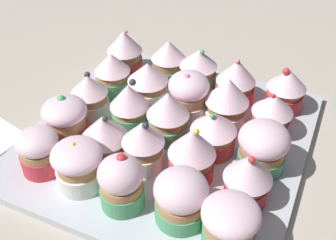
# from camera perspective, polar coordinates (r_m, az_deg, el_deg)

# --- Properties ---
(ground_plane) EXTENTS (1.80, 1.80, 0.03)m
(ground_plane) POSITION_cam_1_polar(r_m,az_deg,el_deg) (0.62, -0.00, -4.03)
(ground_plane) COLOR #B2A899
(baking_tray) EXTENTS (0.38, 0.38, 0.01)m
(baking_tray) POSITION_cam_1_polar(r_m,az_deg,el_deg) (0.61, -0.00, -2.60)
(baking_tray) COLOR silver
(baking_tray) RESTS_ON ground_plane
(cupcake_0) EXTENTS (0.06, 0.06, 0.07)m
(cupcake_0) POSITION_cam_1_polar(r_m,az_deg,el_deg) (0.66, 15.68, 4.09)
(cupcake_0) COLOR #D1333D
(cupcake_0) RESTS_ON baking_tray
(cupcake_1) EXTENTS (0.06, 0.06, 0.08)m
(cupcake_1) POSITION_cam_1_polar(r_m,az_deg,el_deg) (0.66, 9.15, 5.31)
(cupcake_1) COLOR #D1333D
(cupcake_1) RESTS_ON baking_tray
(cupcake_2) EXTENTS (0.06, 0.06, 0.07)m
(cupcake_2) POSITION_cam_1_polar(r_m,az_deg,el_deg) (0.68, 4.10, 6.96)
(cupcake_2) COLOR #4C9E6B
(cupcake_2) RESTS_ON baking_tray
(cupcake_3) EXTENTS (0.06, 0.06, 0.07)m
(cupcake_3) POSITION_cam_1_polar(r_m,az_deg,el_deg) (0.70, 0.06, 8.06)
(cupcake_3) COLOR #4C9E6B
(cupcake_3) RESTS_ON baking_tray
(cupcake_4) EXTENTS (0.06, 0.06, 0.08)m
(cupcake_4) POSITION_cam_1_polar(r_m,az_deg,el_deg) (0.72, -5.86, 9.15)
(cupcake_4) COLOR #D1333D
(cupcake_4) RESTS_ON baking_tray
(cupcake_5) EXTENTS (0.06, 0.06, 0.07)m
(cupcake_5) POSITION_cam_1_polar(r_m,az_deg,el_deg) (0.61, 13.89, 0.84)
(cupcake_5) COLOR #D1333D
(cupcake_5) RESTS_ON baking_tray
(cupcake_6) EXTENTS (0.06, 0.06, 0.08)m
(cupcake_6) POSITION_cam_1_polar(r_m,az_deg,el_deg) (0.61, 7.98, 2.58)
(cupcake_6) COLOR white
(cupcake_6) RESTS_ON baking_tray
(cupcake_7) EXTENTS (0.06, 0.06, 0.08)m
(cupcake_7) POSITION_cam_1_polar(r_m,az_deg,el_deg) (0.62, 2.77, 3.43)
(cupcake_7) COLOR white
(cupcake_7) RESTS_ON baking_tray
(cupcake_8) EXTENTS (0.06, 0.06, 0.07)m
(cupcake_8) POSITION_cam_1_polar(r_m,az_deg,el_deg) (0.65, -2.73, 5.12)
(cupcake_8) COLOR white
(cupcake_8) RESTS_ON baking_tray
(cupcake_9) EXTENTS (0.06, 0.06, 0.07)m
(cupcake_9) POSITION_cam_1_polar(r_m,az_deg,el_deg) (0.67, -7.51, 6.30)
(cupcake_9) COLOR #4C9E6B
(cupcake_9) RESTS_ON baking_tray
(cupcake_10) EXTENTS (0.07, 0.07, 0.07)m
(cupcake_10) POSITION_cam_1_polar(r_m,az_deg,el_deg) (0.55, 12.72, -3.52)
(cupcake_10) COLOR #4C9E6B
(cupcake_10) RESTS_ON baking_tray
(cupcake_11) EXTENTS (0.06, 0.06, 0.07)m
(cupcake_11) POSITION_cam_1_polar(r_m,az_deg,el_deg) (0.57, 6.12, -1.64)
(cupcake_11) COLOR #D1333D
(cupcake_11) RESTS_ON baking_tray
(cupcake_12) EXTENTS (0.06, 0.06, 0.08)m
(cupcake_12) POSITION_cam_1_polar(r_m,az_deg,el_deg) (0.58, 0.16, 0.41)
(cupcake_12) COLOR #4C9E6B
(cupcake_12) RESTS_ON baking_tray
(cupcake_13) EXTENTS (0.06, 0.06, 0.08)m
(cupcake_13) POSITION_cam_1_polar(r_m,az_deg,el_deg) (0.61, -5.05, 2.30)
(cupcake_13) COLOR #4C9E6B
(cupcake_13) RESTS_ON baking_tray
(cupcake_14) EXTENTS (0.05, 0.05, 0.07)m
(cupcake_14) POSITION_cam_1_polar(r_m,az_deg,el_deg) (0.63, -10.58, 3.29)
(cupcake_14) COLOR white
(cupcake_14) RESTS_ON baking_tray
(cupcake_15) EXTENTS (0.06, 0.06, 0.08)m
(cupcake_15) POSITION_cam_1_polar(r_m,az_deg,el_deg) (0.50, 10.75, -7.59)
(cupcake_15) COLOR #D1333D
(cupcake_15) RESTS_ON baking_tray
(cupcake_16) EXTENTS (0.06, 0.06, 0.08)m
(cupcake_16) POSITION_cam_1_polar(r_m,az_deg,el_deg) (0.52, 3.26, -4.48)
(cupcake_16) COLOR #D1333D
(cupcake_16) RESTS_ON baking_tray
(cupcake_17) EXTENTS (0.06, 0.06, 0.08)m
(cupcake_17) POSITION_cam_1_polar(r_m,az_deg,el_deg) (0.54, -3.37, -3.26)
(cupcake_17) COLOR white
(cupcake_17) RESTS_ON baking_tray
(cupcake_18) EXTENTS (0.06, 0.06, 0.07)m
(cupcake_18) POSITION_cam_1_polar(r_m,az_deg,el_deg) (0.56, -8.57, -2.18)
(cupcake_18) COLOR white
(cupcake_18) RESTS_ON baking_tray
(cupcake_19) EXTENTS (0.06, 0.06, 0.07)m
(cupcake_19) POSITION_cam_1_polar(r_m,az_deg,el_deg) (0.59, -13.61, -0.00)
(cupcake_19) COLOR #D1333D
(cupcake_19) RESTS_ON baking_tray
(cupcake_20) EXTENTS (0.06, 0.06, 0.06)m
(cupcake_20) POSITION_cam_1_polar(r_m,az_deg,el_deg) (0.47, 8.37, -13.61)
(cupcake_20) COLOR #4C9E6B
(cupcake_20) RESTS_ON baking_tray
(cupcake_21) EXTENTS (0.06, 0.06, 0.07)m
(cupcake_21) POSITION_cam_1_polar(r_m,az_deg,el_deg) (0.48, 1.75, -10.40)
(cupcake_21) COLOR #4C9E6B
(cupcake_21) RESTS_ON baking_tray
(cupcake_22) EXTENTS (0.05, 0.05, 0.08)m
(cupcake_22) POSITION_cam_1_polar(r_m,az_deg,el_deg) (0.50, -5.85, -8.58)
(cupcake_22) COLOR #4C9E6B
(cupcake_22) RESTS_ON baking_tray
(cupcake_23) EXTENTS (0.06, 0.06, 0.07)m
(cupcake_23) POSITION_cam_1_polar(r_m,az_deg,el_deg) (0.53, -12.05, -5.85)
(cupcake_23) COLOR white
(cupcake_23) RESTS_ON baking_tray
(cupcake_24) EXTENTS (0.05, 0.05, 0.06)m
(cupcake_24) POSITION_cam_1_polar(r_m,az_deg,el_deg) (0.56, -17.03, -3.96)
(cupcake_24) COLOR #D1333D
(cupcake_24) RESTS_ON baking_tray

